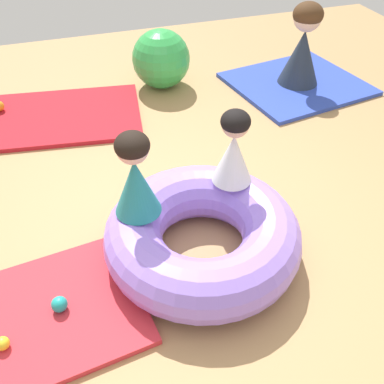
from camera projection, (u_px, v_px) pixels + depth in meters
ground_plane at (192, 256)px, 2.78m from camera, size 8.00×8.00×0.00m
gym_mat_far_right at (35, 319)px, 2.40m from camera, size 1.24×0.97×0.04m
gym_mat_far_left at (49, 117)px, 4.05m from camera, size 1.79×1.23×0.04m
gym_mat_center_rear at (297, 84)px, 4.57m from camera, size 1.44×1.32×0.04m
inflatable_cushion at (202, 235)px, 2.67m from camera, size 1.20×1.20×0.36m
child_in_white at (234, 148)px, 2.65m from camera, size 0.36×0.36×0.49m
child_in_teal at (135, 175)px, 2.42m from camera, size 0.38×0.38×0.53m
adult_seated at (303, 45)px, 4.30m from camera, size 0.47×0.47×0.80m
play_ball_teal at (59, 304)px, 2.40m from camera, size 0.09×0.09×0.09m
play_ball_yellow at (2, 344)px, 2.23m from camera, size 0.07×0.07×0.07m
exercise_ball_large at (161, 59)px, 4.39m from camera, size 0.58×0.58×0.58m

